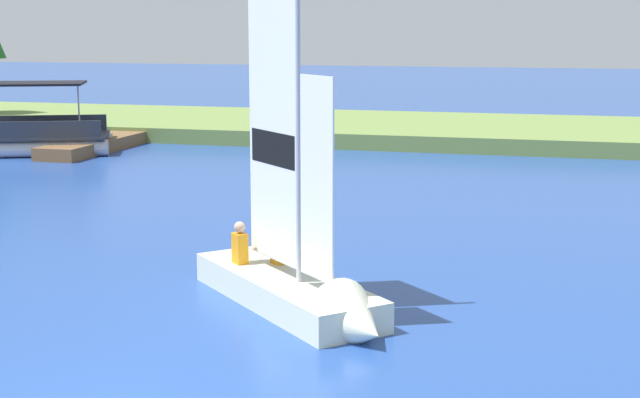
# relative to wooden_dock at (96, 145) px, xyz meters

# --- Properties ---
(shore_bank) EXTENTS (80.00, 10.12, 0.61)m
(shore_bank) POSITION_rel_wooden_dock_xyz_m (12.09, 7.71, 0.07)
(shore_bank) COLOR olive
(shore_bank) RESTS_ON ground
(wooden_dock) EXTENTS (1.55, 6.30, 0.46)m
(wooden_dock) POSITION_rel_wooden_dock_xyz_m (0.00, 0.00, 0.00)
(wooden_dock) COLOR brown
(wooden_dock) RESTS_ON ground
(sailboat) EXTENTS (4.42, 4.34, 6.34)m
(sailboat) POSITION_rel_wooden_dock_xyz_m (13.17, -17.34, 0.23)
(sailboat) COLOR silver
(sailboat) RESTS_ON ground
(pontoon_boat) EXTENTS (5.99, 4.48, 2.60)m
(pontoon_boat) POSITION_rel_wooden_dock_xyz_m (-1.78, -1.30, 0.44)
(pontoon_boat) COLOR #B2B2B7
(pontoon_boat) RESTS_ON ground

